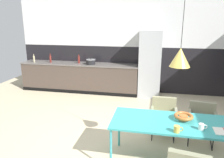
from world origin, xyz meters
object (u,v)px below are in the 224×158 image
at_px(dining_table, 175,124).
at_px(bottle_oil_tall, 50,59).
at_px(mug_dark_espresso, 202,127).
at_px(bottle_spice_small, 34,59).
at_px(mug_tall_blue, 177,129).
at_px(armchair_by_stool, 202,117).
at_px(fruit_bowl, 184,116).
at_px(armchair_corner_seat, 164,112).
at_px(cooking_pot, 91,62).
at_px(bottle_vinegar_dark, 79,60).
at_px(refrigerator_column, 150,64).
at_px(pendant_lamp_over_table_near, 180,57).

relative_size(dining_table, bottle_oil_tall, 6.62).
bearing_deg(mug_dark_espresso, bottle_spice_small, 143.41).
xyz_separation_m(dining_table, mug_tall_blue, (0.00, -0.32, 0.09)).
height_order(mug_tall_blue, bottle_spice_small, bottle_spice_small).
distance_m(mug_dark_espresso, bottle_spice_small, 5.63).
xyz_separation_m(armchair_by_stool, fruit_bowl, (-0.42, -0.71, 0.29)).
bearing_deg(armchair_by_stool, bottle_spice_small, -18.83).
bearing_deg(armchair_corner_seat, cooking_pot, -45.89).
distance_m(dining_table, bottle_spice_small, 5.26).
height_order(armchair_by_stool, mug_tall_blue, mug_tall_blue).
bearing_deg(mug_dark_espresso, dining_table, 152.71).
relative_size(mug_tall_blue, bottle_oil_tall, 0.44).
bearing_deg(mug_dark_espresso, armchair_corner_seat, 113.22).
distance_m(mug_dark_espresso, cooking_pot, 4.21).
height_order(dining_table, cooking_pot, cooking_pot).
bearing_deg(cooking_pot, mug_dark_espresso, -51.84).
xyz_separation_m(armchair_corner_seat, fruit_bowl, (0.25, -0.81, 0.31)).
distance_m(cooking_pot, bottle_vinegar_dark, 0.43).
xyz_separation_m(refrigerator_column, mug_tall_blue, (0.50, -3.55, -0.19)).
distance_m(mug_tall_blue, bottle_oil_tall, 5.02).
height_order(cooking_pot, pendant_lamp_over_table_near, pendant_lamp_over_table_near).
bearing_deg(mug_dark_espresso, cooking_pot, 128.16).
height_order(bottle_vinegar_dark, bottle_oil_tall, bottle_oil_tall).
xyz_separation_m(mug_dark_espresso, bottle_spice_small, (-4.52, 3.35, 0.22)).
height_order(bottle_oil_tall, pendant_lamp_over_table_near, pendant_lamp_over_table_near).
xyz_separation_m(fruit_bowl, mug_tall_blue, (-0.13, -0.41, -0.01)).
height_order(fruit_bowl, cooking_pot, cooking_pot).
bearing_deg(bottle_oil_tall, bottle_spice_small, 179.50).
distance_m(armchair_corner_seat, bottle_spice_small, 4.68).
bearing_deg(armchair_by_stool, pendant_lamp_over_table_near, 63.38).
xyz_separation_m(bottle_vinegar_dark, bottle_oil_tall, (-0.92, -0.07, 0.01)).
bearing_deg(bottle_spice_small, bottle_vinegar_dark, 2.43).
relative_size(cooking_pot, bottle_vinegar_dark, 1.06).
xyz_separation_m(mug_tall_blue, bottle_spice_small, (-4.18, 3.49, 0.22)).
height_order(refrigerator_column, cooking_pot, refrigerator_column).
height_order(dining_table, mug_dark_espresso, mug_dark_espresso).
bearing_deg(cooking_pot, fruit_bowl, -51.83).
distance_m(refrigerator_column, bottle_spice_small, 3.68).
relative_size(dining_table, pendant_lamp_over_table_near, 1.57).
bearing_deg(refrigerator_column, bottle_vinegar_dark, 179.69).
bearing_deg(cooking_pot, pendant_lamp_over_table_near, -54.16).
height_order(bottle_spice_small, bottle_oil_tall, bottle_oil_tall).
height_order(refrigerator_column, bottle_oil_tall, refrigerator_column).
height_order(refrigerator_column, armchair_corner_seat, refrigerator_column).
bearing_deg(dining_table, bottle_spice_small, 142.74).
xyz_separation_m(armchair_corner_seat, mug_dark_espresso, (0.46, -1.08, 0.29)).
relative_size(mug_dark_espresso, pendant_lamp_over_table_near, 0.10).
xyz_separation_m(mug_tall_blue, bottle_oil_tall, (-3.60, 3.49, 0.24)).
xyz_separation_m(bottle_spice_small, bottle_oil_tall, (0.58, -0.01, 0.02)).
xyz_separation_m(mug_dark_espresso, cooking_pot, (-2.60, 3.31, 0.20)).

